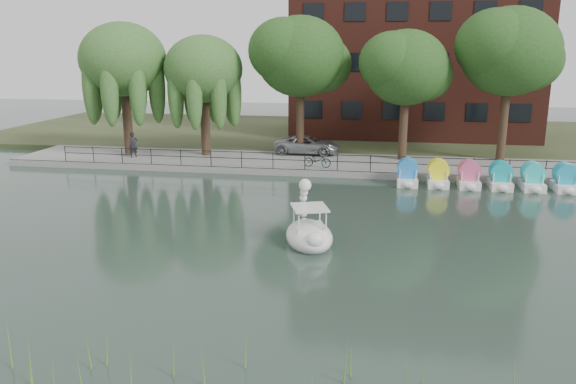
% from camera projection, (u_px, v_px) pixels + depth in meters
% --- Properties ---
extents(ground_plane, '(120.00, 120.00, 0.00)m').
position_uv_depth(ground_plane, '(259.00, 248.00, 22.06)').
color(ground_plane, '#374B41').
extents(promenade, '(40.00, 6.00, 0.40)m').
position_uv_depth(promenade, '(310.00, 164.00, 37.30)').
color(promenade, gray).
rests_on(promenade, ground_plane).
extents(kerb, '(40.00, 0.25, 0.40)m').
position_uv_depth(kerb, '(304.00, 173.00, 34.48)').
color(kerb, gray).
rests_on(kerb, ground_plane).
extents(land_strip, '(60.00, 22.00, 0.36)m').
position_uv_depth(land_strip, '(330.00, 133.00, 50.68)').
color(land_strip, '#47512D').
rests_on(land_strip, ground_plane).
extents(railing, '(32.00, 0.05, 1.00)m').
position_uv_depth(railing, '(305.00, 157.00, 34.44)').
color(railing, black).
rests_on(railing, promenade).
extents(apartment_building, '(20.00, 10.07, 18.00)m').
position_uv_depth(apartment_building, '(415.00, 27.00, 47.25)').
color(apartment_building, '#4C1E16').
rests_on(apartment_building, land_strip).
extents(willow_left, '(5.88, 5.88, 9.01)m').
position_uv_depth(willow_left, '(123.00, 60.00, 38.20)').
color(willow_left, '#473323').
rests_on(willow_left, promenade).
extents(willow_mid, '(5.32, 5.32, 8.15)m').
position_uv_depth(willow_mid, '(203.00, 69.00, 37.95)').
color(willow_mid, '#473323').
rests_on(willow_mid, promenade).
extents(broadleaf_center, '(6.00, 6.00, 9.25)m').
position_uv_depth(broadleaf_center, '(300.00, 57.00, 37.67)').
color(broadleaf_center, '#473323').
rests_on(broadleaf_center, promenade).
extents(broadleaf_right, '(5.40, 5.40, 8.32)m').
position_uv_depth(broadleaf_right, '(406.00, 68.00, 36.23)').
color(broadleaf_right, '#473323').
rests_on(broadleaf_right, promenade).
extents(broadleaf_far, '(6.30, 6.30, 9.71)m').
position_uv_depth(broadleaf_far, '(510.00, 52.00, 35.90)').
color(broadleaf_far, '#473323').
rests_on(broadleaf_far, promenade).
extents(minivan, '(2.52, 5.33, 1.47)m').
position_uv_depth(minivan, '(307.00, 144.00, 39.47)').
color(minivan, gray).
rests_on(minivan, promenade).
extents(bicycle, '(0.82, 1.78, 1.00)m').
position_uv_depth(bicycle, '(317.00, 159.00, 35.12)').
color(bicycle, gray).
rests_on(bicycle, promenade).
extents(pedestrian, '(0.86, 0.81, 1.98)m').
position_uv_depth(pedestrian, '(133.00, 143.00, 38.19)').
color(pedestrian, black).
rests_on(pedestrian, promenade).
extents(swan_boat, '(2.65, 3.33, 2.47)m').
position_uv_depth(swan_boat, '(309.00, 231.00, 22.47)').
color(swan_boat, white).
rests_on(swan_boat, ground_plane).
extents(pedal_boat_row, '(11.35, 1.70, 1.40)m').
position_uv_depth(pedal_boat_row, '(500.00, 178.00, 31.38)').
color(pedal_boat_row, white).
rests_on(pedal_boat_row, ground_plane).
extents(reed_bank, '(24.00, 2.40, 1.20)m').
position_uv_depth(reed_bank, '(254.00, 373.00, 12.52)').
color(reed_bank, '#669938').
rests_on(reed_bank, ground_plane).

